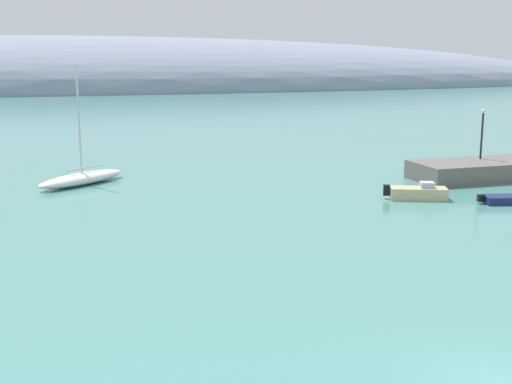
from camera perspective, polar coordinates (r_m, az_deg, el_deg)
distant_ridge at (r=200.38m, az=-16.81°, el=8.32°), size 340.31×69.16×29.52m
sailboat_white_near_shore at (r=53.82m, az=-14.48°, el=1.17°), size 7.50×6.70×9.09m
motorboat_sand_outer at (r=48.15m, az=13.52°, el=-0.07°), size 4.41×2.73×1.23m
harbor_lamp_post at (r=57.93m, az=18.57°, el=5.14°), size 0.36×0.36×4.08m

